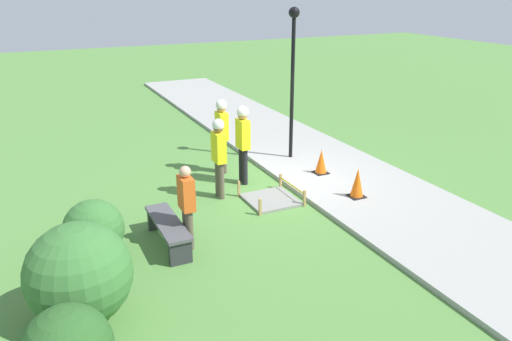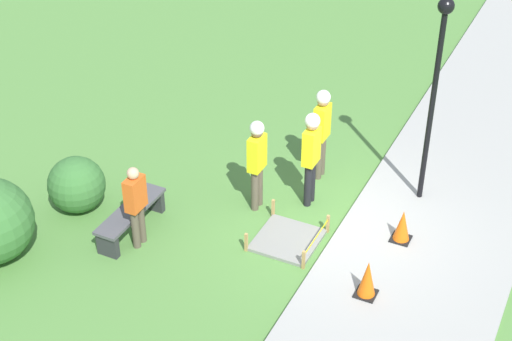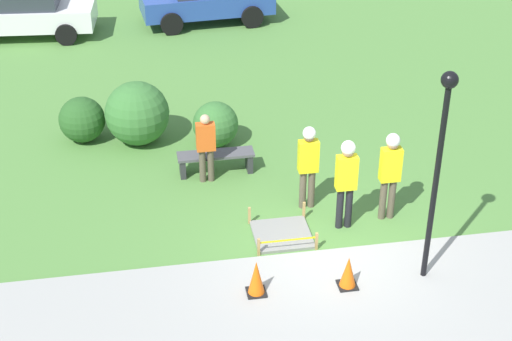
# 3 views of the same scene
# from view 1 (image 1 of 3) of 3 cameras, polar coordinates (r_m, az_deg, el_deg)

# --- Properties ---
(ground_plane) EXTENTS (60.00, 60.00, 0.00)m
(ground_plane) POSITION_cam_1_polar(r_m,az_deg,el_deg) (12.10, 3.07, -1.58)
(ground_plane) COLOR #51843D
(sidewalk) EXTENTS (28.00, 3.09, 0.10)m
(sidewalk) POSITION_cam_1_polar(r_m,az_deg,el_deg) (12.84, 9.15, -0.24)
(sidewalk) COLOR #9E9E99
(sidewalk) RESTS_ON ground_plane
(wet_concrete_patch) EXTENTS (1.16, 1.13, 0.37)m
(wet_concrete_patch) POSITION_cam_1_polar(r_m,az_deg,el_deg) (11.16, 1.72, -3.32)
(wet_concrete_patch) COLOR gray
(wet_concrete_patch) RESTS_ON ground_plane
(traffic_cone_near_patch) EXTENTS (0.34, 0.34, 0.67)m
(traffic_cone_near_patch) POSITION_cam_1_polar(r_m,az_deg,el_deg) (11.24, 11.50, -1.40)
(traffic_cone_near_patch) COLOR black
(traffic_cone_near_patch) RESTS_ON sidewalk
(traffic_cone_far_patch) EXTENTS (0.34, 0.34, 0.61)m
(traffic_cone_far_patch) POSITION_cam_1_polar(r_m,az_deg,el_deg) (12.52, 7.46, 1.01)
(traffic_cone_far_patch) COLOR black
(traffic_cone_far_patch) RESTS_ON sidewalk
(park_bench) EXTENTS (1.67, 0.44, 0.49)m
(park_bench) POSITION_cam_1_polar(r_m,az_deg,el_deg) (9.37, -10.02, -6.51)
(park_bench) COLOR #2D2D33
(park_bench) RESTS_ON ground_plane
(worker_supervisor) EXTENTS (0.40, 0.27, 1.90)m
(worker_supervisor) POSITION_cam_1_polar(r_m,az_deg,el_deg) (12.55, -3.93, 4.78)
(worker_supervisor) COLOR brown
(worker_supervisor) RESTS_ON ground_plane
(worker_assistant) EXTENTS (0.40, 0.26, 1.83)m
(worker_assistant) POSITION_cam_1_polar(r_m,az_deg,el_deg) (11.02, -4.26, 2.24)
(worker_assistant) COLOR brown
(worker_assistant) RESTS_ON ground_plane
(worker_trainee) EXTENTS (0.40, 0.28, 1.91)m
(worker_trainee) POSITION_cam_1_polar(r_m,az_deg,el_deg) (11.78, -1.51, 3.83)
(worker_trainee) COLOR black
(worker_trainee) RESTS_ON ground_plane
(bystander_in_orange_shirt) EXTENTS (0.40, 0.22, 1.59)m
(bystander_in_orange_shirt) POSITION_cam_1_polar(r_m,az_deg,el_deg) (9.01, -7.93, -3.67)
(bystander_in_orange_shirt) COLOR brown
(bystander_in_orange_shirt) RESTS_ON ground_plane
(lamppost_near) EXTENTS (0.28, 0.28, 3.93)m
(lamppost_near) POSITION_cam_1_polar(r_m,az_deg,el_deg) (13.12, 4.23, 12.25)
(lamppost_near) COLOR black
(lamppost_near) RESTS_ON sidewalk
(shrub_rounded_mid) EXTENTS (1.06, 1.06, 1.06)m
(shrub_rounded_mid) POSITION_cam_1_polar(r_m,az_deg,el_deg) (9.23, -18.06, -6.38)
(shrub_rounded_mid) COLOR #387033
(shrub_rounded_mid) RESTS_ON ground_plane
(shrub_rounded_far) EXTENTS (1.50, 1.50, 1.50)m
(shrub_rounded_far) POSITION_cam_1_polar(r_m,az_deg,el_deg) (7.54, -19.57, -11.09)
(shrub_rounded_far) COLOR #387033
(shrub_rounded_far) RESTS_ON ground_plane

